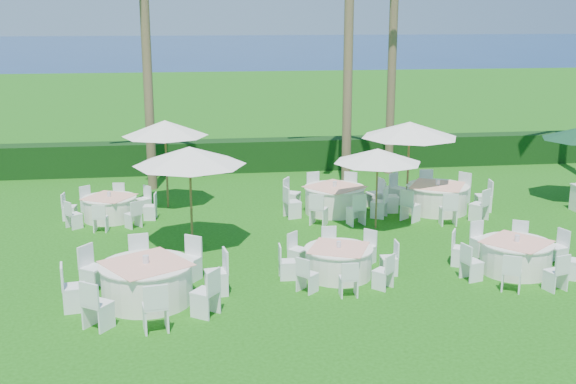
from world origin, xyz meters
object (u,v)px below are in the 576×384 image
object	(u,v)px
banquet_table_e	(335,199)
umbrella_c	(165,128)
banquet_table_d	(110,208)
umbrella_a	(190,156)
umbrella_b	(378,156)
banquet_table_c	(516,256)
umbrella_d	(410,130)
banquet_table_a	(147,281)
banquet_table_b	(339,261)
banquet_table_f	(437,198)

from	to	relation	value
banquet_table_e	umbrella_c	distance (m)	5.68
banquet_table_d	umbrella_c	bearing A→B (deg)	34.92
umbrella_a	umbrella_b	world-z (taller)	umbrella_a
umbrella_a	umbrella_c	size ratio (longest dim) A/B	1.04
banquet_table_c	umbrella_d	world-z (taller)	umbrella_d
banquet_table_e	banquet_table_d	bearing A→B (deg)	178.56
banquet_table_a	banquet_table_b	world-z (taller)	banquet_table_a
banquet_table_d	umbrella_b	bearing A→B (deg)	-14.35
banquet_table_b	banquet_table_c	size ratio (longest dim) A/B	0.94
banquet_table_a	banquet_table_e	xyz separation A→B (m)	(5.38, 6.38, -0.02)
banquet_table_d	banquet_table_f	size ratio (longest dim) A/B	0.83
banquet_table_d	umbrella_a	world-z (taller)	umbrella_a
banquet_table_b	banquet_table_d	world-z (taller)	banquet_table_b
banquet_table_b	umbrella_a	distance (m)	4.71
banquet_table_c	banquet_table_d	distance (m)	11.62
banquet_table_a	umbrella_d	world-z (taller)	umbrella_d
umbrella_a	umbrella_d	distance (m)	7.35
banquet_table_f	banquet_table_d	bearing A→B (deg)	177.20
banquet_table_f	umbrella_b	bearing A→B (deg)	-147.83
umbrella_b	banquet_table_d	bearing A→B (deg)	165.65
banquet_table_a	banquet_table_c	size ratio (longest dim) A/B	1.17
banquet_table_b	umbrella_c	world-z (taller)	umbrella_c
umbrella_c	banquet_table_c	bearing A→B (deg)	-40.35
banquet_table_e	umbrella_d	bearing A→B (deg)	1.67
banquet_table_a	umbrella_a	xyz separation A→B (m)	(0.99, 3.46, 2.02)
banquet_table_f	umbrella_a	xyz separation A→B (m)	(-7.56, -2.60, 2.03)
banquet_table_b	banquet_table_e	distance (m)	5.55
banquet_table_c	banquet_table_f	xyz separation A→B (m)	(-0.05, 5.41, 0.05)
banquet_table_c	umbrella_a	xyz separation A→B (m)	(-7.61, 2.81, 2.08)
banquet_table_f	umbrella_b	world-z (taller)	umbrella_b
umbrella_c	banquet_table_a	bearing A→B (deg)	-92.05
banquet_table_c	banquet_table_b	bearing A→B (deg)	176.22
banquet_table_b	banquet_table_c	distance (m)	4.25
banquet_table_f	umbrella_d	size ratio (longest dim) A/B	1.12
banquet_table_a	umbrella_c	xyz separation A→B (m)	(0.28, 7.72, 2.08)
banquet_table_c	umbrella_d	bearing A→B (deg)	98.77
banquet_table_a	umbrella_c	bearing A→B (deg)	87.95
umbrella_d	umbrella_a	bearing A→B (deg)	-156.02
umbrella_b	umbrella_d	world-z (taller)	umbrella_d
umbrella_b	umbrella_c	distance (m)	6.73
banquet_table_b	umbrella_b	world-z (taller)	umbrella_b
banquet_table_f	umbrella_d	distance (m)	2.28
banquet_table_c	umbrella_a	distance (m)	8.37
banquet_table_d	umbrella_d	size ratio (longest dim) A/B	0.93
banquet_table_a	banquet_table_d	distance (m)	6.70
banquet_table_f	umbrella_a	bearing A→B (deg)	-161.01
banquet_table_d	umbrella_d	distance (m)	9.37
banquet_table_a	umbrella_b	xyz separation A→B (m)	(6.22, 4.60, 1.66)
banquet_table_d	banquet_table_a	bearing A→B (deg)	-77.88
banquet_table_c	banquet_table_f	distance (m)	5.41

